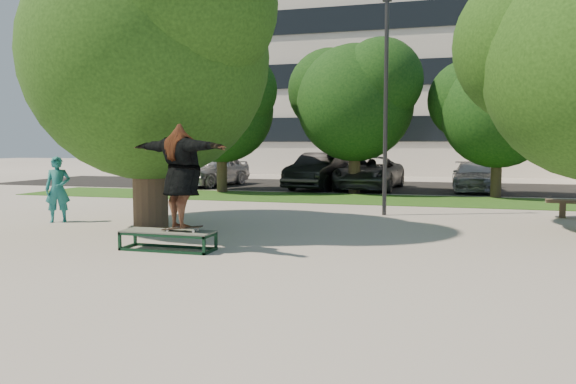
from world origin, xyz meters
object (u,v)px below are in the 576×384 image
(tree_left, at_px, (146,44))
(grind_box, at_px, (168,240))
(car_silver_a, at_px, (212,169))
(lamppost, at_px, (386,104))
(car_silver_b, at_px, (474,177))
(bystander, at_px, (58,189))
(car_dark, at_px, (321,171))
(car_grey, at_px, (369,173))

(tree_left, height_order, grind_box, tree_left)
(tree_left, relative_size, car_silver_a, 1.48)
(grind_box, bearing_deg, lamppost, 62.51)
(tree_left, xyz_separation_m, car_silver_b, (8.12, 13.30, -3.78))
(tree_left, bearing_deg, bystander, 177.81)
(car_dark, bearing_deg, car_grey, 16.10)
(lamppost, distance_m, car_silver_a, 13.22)
(car_dark, bearing_deg, bystander, -99.91)
(bystander, bearing_deg, car_silver_a, 67.42)
(bystander, distance_m, car_dark, 13.20)
(car_silver_a, bearing_deg, tree_left, -63.80)
(car_grey, bearing_deg, bystander, -112.58)
(tree_left, xyz_separation_m, bystander, (-2.71, 0.10, -3.56))
(grind_box, relative_size, car_silver_a, 0.37)
(lamppost, distance_m, car_grey, 9.46)
(bystander, xyz_separation_m, car_grey, (6.36, 12.80, -0.11))
(lamppost, height_order, car_grey, lamppost)
(grind_box, height_order, car_silver_b, car_silver_b)
(car_grey, bearing_deg, grind_box, -92.61)
(car_dark, relative_size, car_grey, 0.94)
(tree_left, xyz_separation_m, car_dark, (1.48, 12.62, -3.60))
(car_dark, height_order, car_silver_b, car_dark)
(lamppost, distance_m, bystander, 9.15)
(tree_left, xyz_separation_m, lamppost, (5.29, 3.91, -1.27))
(lamppost, height_order, bystander, lamppost)
(bystander, bearing_deg, car_dark, 43.11)
(car_dark, bearing_deg, car_silver_b, 14.48)
(tree_left, xyz_separation_m, grind_box, (1.89, -2.63, -4.23))
(tree_left, height_order, car_silver_b, tree_left)
(lamppost, xyz_separation_m, car_silver_b, (2.83, 9.40, -2.51))
(lamppost, bearing_deg, car_silver_b, 73.24)
(grind_box, xyz_separation_m, car_grey, (1.75, 15.53, 0.55))
(grind_box, bearing_deg, car_silver_a, 110.72)
(bystander, bearing_deg, grind_box, -59.04)
(car_grey, bearing_deg, car_dark, -168.68)
(tree_left, relative_size, car_silver_b, 1.62)
(car_silver_b, bearing_deg, grind_box, -111.88)
(car_grey, height_order, car_silver_b, car_grey)
(grind_box, xyz_separation_m, bystander, (-4.60, 2.73, 0.67))
(car_silver_a, height_order, car_grey, car_silver_a)
(tree_left, relative_size, bystander, 4.15)
(grind_box, height_order, car_silver_a, car_silver_a)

